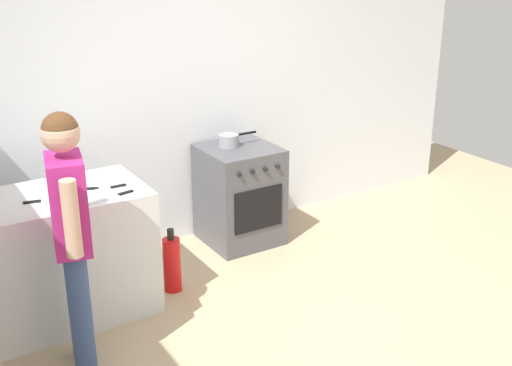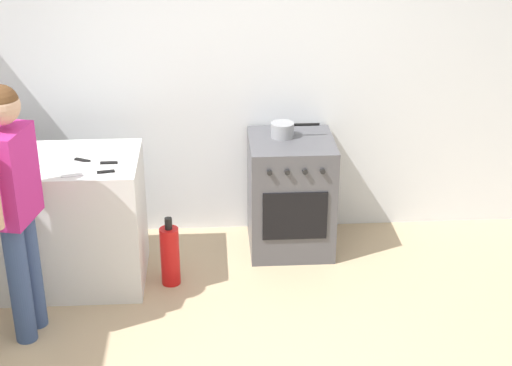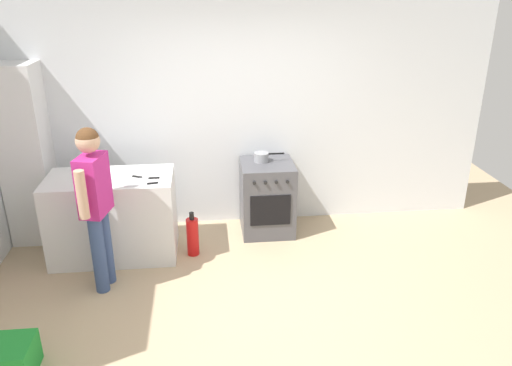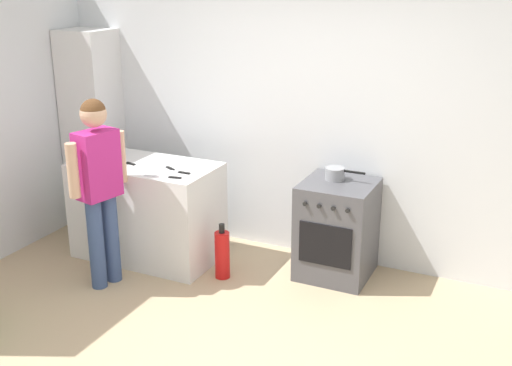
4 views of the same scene
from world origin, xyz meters
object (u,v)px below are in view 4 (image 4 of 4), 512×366
(oven_left, at_px, (337,229))
(knife_bread, at_px, (164,166))
(larder_cabinet, at_px, (93,130))
(knife_paring, at_px, (133,164))
(person, at_px, (99,178))
(knife_chef, at_px, (176,172))
(fire_extinguisher, at_px, (222,254))
(pot, at_px, (335,174))
(knife_carving, at_px, (164,177))

(oven_left, xyz_separation_m, knife_bread, (-1.50, -0.36, 0.48))
(oven_left, xyz_separation_m, larder_cabinet, (-2.65, 0.10, 0.57))
(knife_paring, relative_size, person, 0.13)
(oven_left, distance_m, knife_bread, 1.62)
(knife_chef, bearing_deg, knife_bread, 150.50)
(oven_left, bearing_deg, knife_paring, -165.63)
(fire_extinguisher, bearing_deg, pot, 33.91)
(person, bearing_deg, knife_carving, 43.92)
(person, relative_size, fire_extinguisher, 3.21)
(knife_chef, distance_m, knife_paring, 0.45)
(knife_carving, relative_size, person, 0.21)
(person, bearing_deg, knife_bread, 71.34)
(larder_cabinet, bearing_deg, pot, -0.73)
(oven_left, xyz_separation_m, knife_chef, (-1.32, -0.47, 0.48))
(knife_bread, height_order, fire_extinguisher, knife_bread)
(knife_paring, relative_size, larder_cabinet, 0.11)
(knife_bread, xyz_separation_m, knife_carving, (0.17, -0.26, 0.00))
(knife_carving, bearing_deg, fire_extinguisher, 18.05)
(knife_carving, xyz_separation_m, fire_extinguisher, (0.46, 0.15, -0.69))
(knife_chef, xyz_separation_m, knife_carving, (-0.01, -0.16, -0.00))
(pot, relative_size, knife_carving, 1.05)
(knife_carving, distance_m, larder_cabinet, 1.51)
(oven_left, bearing_deg, pot, 129.44)
(knife_bread, bearing_deg, person, -108.66)
(knife_carving, height_order, larder_cabinet, larder_cabinet)
(oven_left, distance_m, larder_cabinet, 2.71)
(larder_cabinet, bearing_deg, person, -49.67)
(knife_bread, relative_size, knife_carving, 0.98)
(knife_chef, relative_size, larder_cabinet, 0.16)
(knife_carving, distance_m, person, 0.54)
(pot, distance_m, knife_bread, 1.51)
(fire_extinguisher, bearing_deg, oven_left, 28.78)
(knife_bread, height_order, knife_paring, same)
(knife_bread, height_order, knife_carving, same)
(knife_chef, relative_size, fire_extinguisher, 0.62)
(knife_bread, distance_m, knife_chef, 0.21)
(person, bearing_deg, larder_cabinet, 130.33)
(knife_chef, xyz_separation_m, fire_extinguisher, (0.45, -0.01, -0.69))
(fire_extinguisher, bearing_deg, person, -148.32)
(larder_cabinet, bearing_deg, knife_chef, -23.08)
(knife_chef, height_order, person, person)
(knife_chef, bearing_deg, fire_extinguisher, -1.55)
(larder_cabinet, bearing_deg, knife_carving, -28.90)
(knife_chef, height_order, larder_cabinet, larder_cabinet)
(pot, distance_m, knife_chef, 1.37)
(pot, height_order, person, person)
(pot, distance_m, knife_carving, 1.45)
(knife_carving, relative_size, knife_paring, 1.57)
(knife_bread, xyz_separation_m, knife_paring, (-0.27, -0.09, 0.00))
(oven_left, bearing_deg, knife_bread, -166.41)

